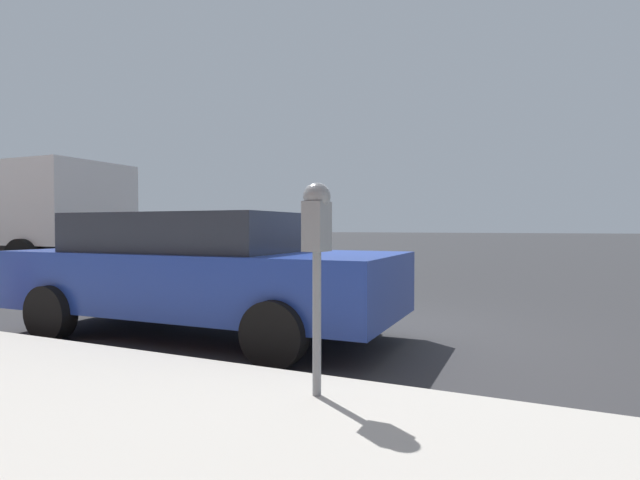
% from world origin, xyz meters
% --- Properties ---
extents(ground_plane, '(220.00, 220.00, 0.00)m').
position_xyz_m(ground_plane, '(0.00, 0.00, 0.00)').
color(ground_plane, '#333335').
extents(parking_meter, '(0.21, 0.19, 1.46)m').
position_xyz_m(parking_meter, '(-2.65, -0.82, 1.27)').
color(parking_meter, gray).
rests_on(parking_meter, sidewalk).
extents(car_blue, '(2.15, 4.76, 1.48)m').
position_xyz_m(car_blue, '(-0.86, 1.56, 0.79)').
color(car_blue, navy).
rests_on(car_blue, ground_plane).
extents(dump_truck, '(2.97, 7.04, 2.92)m').
position_xyz_m(dump_truck, '(3.14, 11.26, 1.61)').
color(dump_truck, black).
rests_on(dump_truck, ground_plane).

